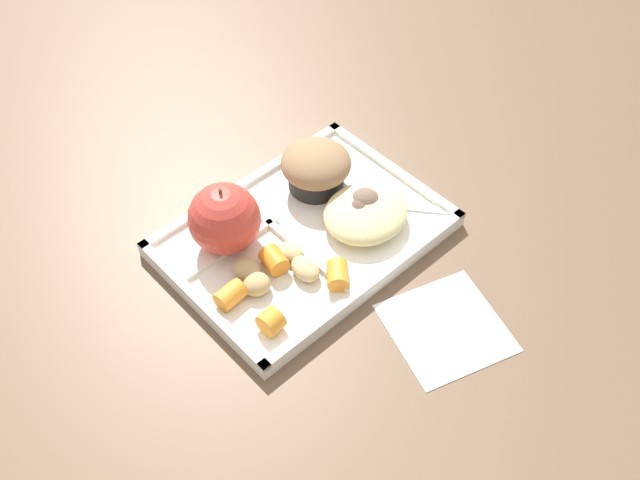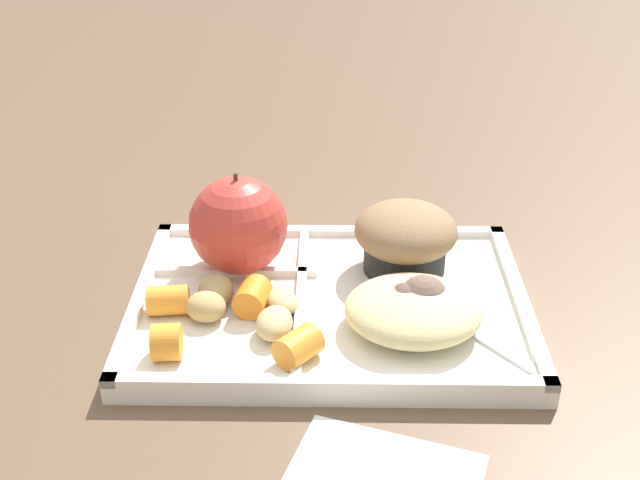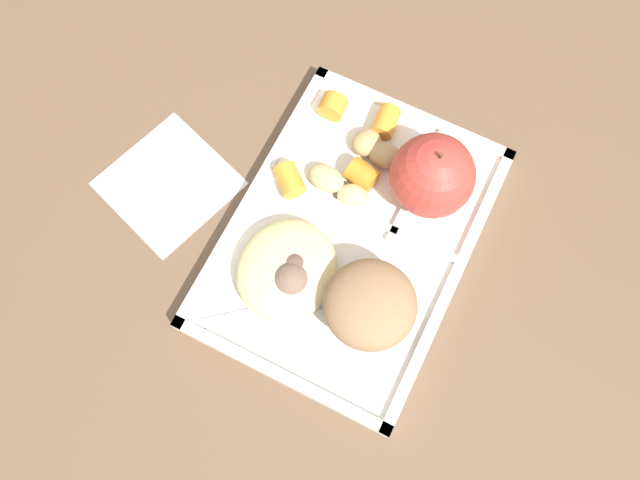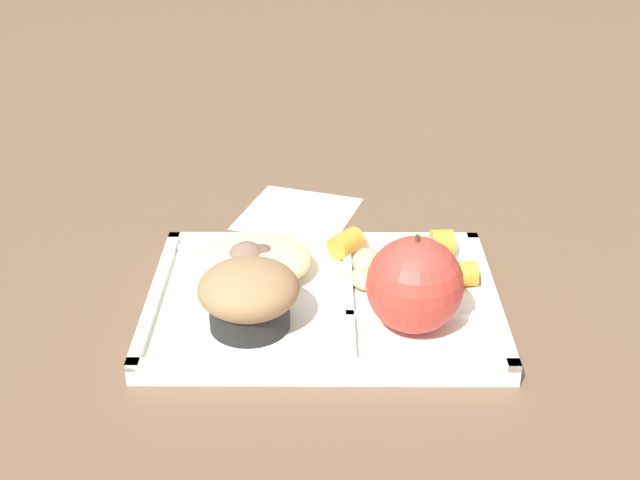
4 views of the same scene
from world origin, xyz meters
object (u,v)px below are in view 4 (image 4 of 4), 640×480
object	(u,v)px
lunch_tray	(320,302)
plastic_fork	(218,278)
green_apple	(410,285)
bran_muffin	(244,296)

from	to	relation	value
lunch_tray	plastic_fork	world-z (taller)	lunch_tray
green_apple	lunch_tray	bearing A→B (deg)	-32.05
lunch_tray	green_apple	world-z (taller)	green_apple
green_apple	plastic_fork	distance (m)	0.19
lunch_tray	green_apple	bearing A→B (deg)	147.95
green_apple	plastic_fork	world-z (taller)	green_apple
lunch_tray	green_apple	xyz separation A→B (m)	(-0.08, 0.05, 0.05)
lunch_tray	bran_muffin	size ratio (longest dim) A/B	3.66
lunch_tray	bran_muffin	xyz separation A→B (m)	(0.06, 0.05, 0.04)
bran_muffin	plastic_fork	distance (m)	0.09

